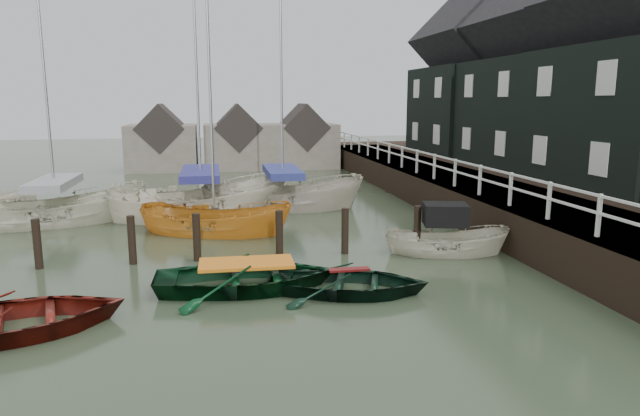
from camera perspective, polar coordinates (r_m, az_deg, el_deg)
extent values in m
plane|color=#313D27|center=(14.18, -7.53, -8.29)|extent=(120.00, 120.00, 0.00)
cube|color=black|center=(25.70, 12.77, 3.31)|extent=(3.00, 32.00, 0.20)
cube|color=silver|center=(25.03, 9.69, 5.65)|extent=(0.06, 32.00, 0.06)
cube|color=silver|center=(25.07, 9.67, 4.74)|extent=(0.06, 32.00, 0.06)
cube|color=black|center=(28.51, 22.86, 0.59)|extent=(14.00, 38.00, 1.50)
cube|color=black|center=(29.83, 21.31, 8.85)|extent=(6.00, 7.00, 5.00)
cube|color=black|center=(30.04, 21.88, 16.96)|extent=(6.11, 7.14, 6.11)
cube|color=black|center=(35.98, 15.40, 9.39)|extent=(6.40, 7.00, 5.00)
cube|color=black|center=(36.16, 15.75, 16.13)|extent=(6.52, 7.14, 6.52)
cylinder|color=black|center=(17.59, -26.37, -3.88)|extent=(0.22, 0.22, 1.80)
cylinder|color=black|center=(17.07, -18.26, -3.72)|extent=(0.22, 0.22, 1.80)
cylinder|color=black|center=(16.91, -12.20, -3.54)|extent=(0.22, 0.22, 1.80)
cylinder|color=black|center=(17.00, -4.08, -3.25)|extent=(0.22, 0.22, 1.80)
cylinder|color=black|center=(17.33, 2.51, -2.96)|extent=(0.22, 0.22, 1.80)
cylinder|color=black|center=(17.98, 9.68, -2.60)|extent=(0.22, 0.22, 1.80)
cube|color=#665B51|center=(39.66, -15.48, 5.85)|extent=(4.50, 4.00, 3.00)
cube|color=#282321|center=(39.58, -15.58, 7.73)|extent=(3.18, 4.08, 3.18)
cube|color=#665B51|center=(39.55, -8.21, 6.12)|extent=(4.50, 4.00, 3.00)
cube|color=#282321|center=(39.47, -8.26, 8.00)|extent=(3.18, 4.08, 3.18)
cube|color=#665B51|center=(39.99, -1.72, 6.27)|extent=(4.50, 4.00, 3.00)
cube|color=#282321|center=(39.91, -1.73, 8.13)|extent=(3.18, 4.08, 3.18)
imported|color=#58130C|center=(13.16, -28.36, -11.05)|extent=(5.01, 4.14, 0.90)
imported|color=black|center=(14.34, -7.31, -8.06)|extent=(4.50, 3.25, 0.92)
imported|color=black|center=(13.99, 2.90, -8.47)|extent=(4.45, 3.73, 0.79)
imported|color=beige|center=(17.80, 12.53, -4.51)|extent=(3.95, 2.24, 1.44)
cube|color=black|center=(17.71, 12.43, -0.63)|extent=(1.50, 1.28, 0.65)
imported|color=beige|center=(23.91, -24.78, -1.36)|extent=(7.10, 4.20, 2.58)
cylinder|color=#B2B2B7|center=(23.49, -25.88, 12.34)|extent=(0.10, 0.10, 8.54)
cube|color=gray|center=(23.66, -25.07, 2.28)|extent=(3.89, 2.27, 0.30)
imported|color=beige|center=(23.68, -11.70, -0.70)|extent=(7.95, 4.64, 2.89)
cylinder|color=#B2B2B7|center=(23.27, -12.27, 13.83)|extent=(0.10, 0.10, 8.74)
cube|color=navy|center=(23.41, -11.86, 3.41)|extent=(4.36, 2.50, 0.30)
imported|color=orange|center=(20.48, -10.46, -2.43)|extent=(5.99, 4.06, 2.17)
cylinder|color=#B2B2B7|center=(19.96, -10.96, 11.87)|extent=(0.10, 0.10, 7.74)
imported|color=beige|center=(24.68, -3.73, -0.04)|extent=(7.26, 3.64, 2.68)
cylinder|color=#B2B2B7|center=(24.31, -3.92, 14.78)|extent=(0.10, 0.10, 9.70)
cube|color=navy|center=(24.43, -3.78, 3.64)|extent=(3.99, 1.95, 0.30)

